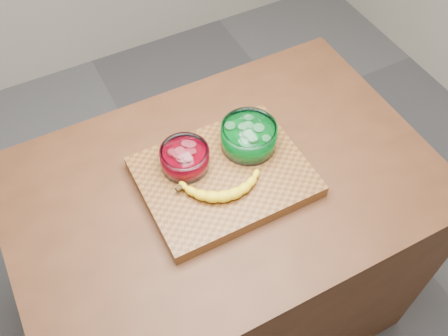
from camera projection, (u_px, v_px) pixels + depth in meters
name	position (u px, v px, depth m)	size (l,w,h in m)	color
ground	(224.00, 305.00, 2.11)	(3.50, 3.50, 0.00)	#5B5A5F
counter	(224.00, 256.00, 1.75)	(1.20, 0.80, 0.90)	#502B18
cutting_board	(224.00, 177.00, 1.38)	(0.45, 0.35, 0.04)	brown
bowl_red	(185.00, 158.00, 1.35)	(0.13, 0.13, 0.06)	white
bowl_green	(249.00, 137.00, 1.39)	(0.16, 0.16, 0.07)	white
banana	(222.00, 184.00, 1.32)	(0.25, 0.14, 0.04)	yellow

